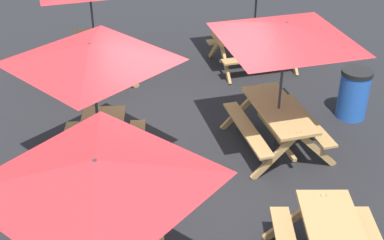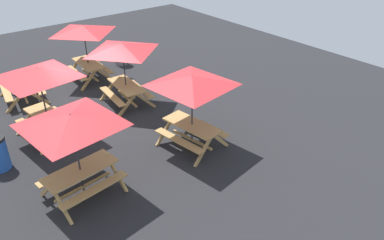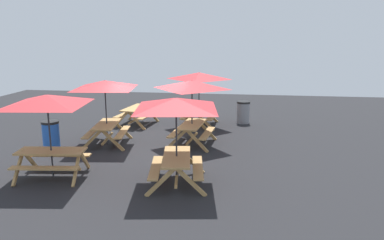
{
  "view_description": "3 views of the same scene",
  "coord_description": "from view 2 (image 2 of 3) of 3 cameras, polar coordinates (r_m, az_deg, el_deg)",
  "views": [
    {
      "loc": [
        7.4,
        -1.03,
        5.3
      ],
      "look_at": [
        0.26,
        0.01,
        0.9
      ],
      "focal_mm": 50.0,
      "sensor_mm": 36.0,
      "label": 1
    },
    {
      "loc": [
        -10.72,
        4.36,
        6.34
      ],
      "look_at": [
        -3.37,
        -1.56,
        0.9
      ],
      "focal_mm": 35.0,
      "sensor_mm": 36.0,
      "label": 2
    },
    {
      "loc": [
        -12.47,
        -3.24,
        3.83
      ],
      "look_at": [
        0.27,
        -1.45,
        0.9
      ],
      "focal_mm": 35.0,
      "sensor_mm": 36.0,
      "label": 3
    }
  ],
  "objects": [
    {
      "name": "ground_plane",
      "position": [
        13.2,
        -14.61,
        0.18
      ],
      "size": [
        24.33,
        24.33,
        0.0
      ],
      "primitive_type": "plane",
      "color": "#232326",
      "rests_on": "ground"
    },
    {
      "name": "picnic_table_3",
      "position": [
        15.15,
        -24.53,
        4.73
      ],
      "size": [
        1.97,
        1.74,
        0.81
      ],
      "rotation": [
        0.0,
        0.0,
        -0.14
      ],
      "color": "tan",
      "rests_on": "ground"
    },
    {
      "name": "picnic_table_2",
      "position": [
        13.17,
        -10.51,
        10.16
      ],
      "size": [
        2.18,
        2.18,
        2.34
      ],
      "rotation": [
        0.0,
        0.0,
        -0.1
      ],
      "color": "tan",
      "rests_on": "ground"
    },
    {
      "name": "trash_bin_gray",
      "position": [
        17.48,
        -10.88,
        9.87
      ],
      "size": [
        0.59,
        0.59,
        0.98
      ],
      "color": "gray",
      "rests_on": "ground"
    },
    {
      "name": "picnic_table_1",
      "position": [
        8.9,
        -17.81,
        -0.89
      ],
      "size": [
        2.81,
        2.81,
        2.34
      ],
      "rotation": [
        0.0,
        0.0,
        1.69
      ],
      "color": "tan",
      "rests_on": "ground"
    },
    {
      "name": "picnic_table_5",
      "position": [
        15.61,
        -16.16,
        12.61
      ],
      "size": [
        2.05,
        2.05,
        2.34
      ],
      "rotation": [
        0.0,
        0.0,
        -0.02
      ],
      "color": "tan",
      "rests_on": "ground"
    },
    {
      "name": "picnic_table_0",
      "position": [
        10.39,
        -0.0,
        5.21
      ],
      "size": [
        2.8,
        2.8,
        2.34
      ],
      "rotation": [
        0.0,
        0.0,
        0.15
      ],
      "color": "tan",
      "rests_on": "ground"
    },
    {
      "name": "picnic_table_4",
      "position": [
        11.8,
        -22.33,
        5.99
      ],
      "size": [
        2.81,
        2.81,
        2.34
      ],
      "rotation": [
        0.0,
        0.0,
        0.13
      ],
      "color": "tan",
      "rests_on": "ground"
    }
  ]
}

